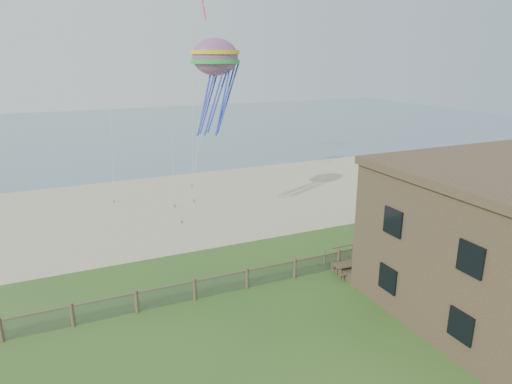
# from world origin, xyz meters

# --- Properties ---
(ground) EXTENTS (160.00, 160.00, 0.00)m
(ground) POSITION_xyz_m (0.00, 0.00, 0.00)
(ground) COLOR #2B531C
(ground) RESTS_ON ground
(sand_beach) EXTENTS (72.00, 20.00, 0.02)m
(sand_beach) POSITION_xyz_m (0.00, 22.00, 0.00)
(sand_beach) COLOR #BBAF87
(sand_beach) RESTS_ON ground
(ocean) EXTENTS (160.00, 68.00, 0.02)m
(ocean) POSITION_xyz_m (0.00, 66.00, 0.00)
(ocean) COLOR slate
(ocean) RESTS_ON ground
(chainlink_fence) EXTENTS (36.20, 0.20, 1.25)m
(chainlink_fence) POSITION_xyz_m (0.00, 6.00, 0.55)
(chainlink_fence) COLOR #4A3A29
(chainlink_fence) RESTS_ON ground
(motel_deck) EXTENTS (15.00, 2.00, 0.50)m
(motel_deck) POSITION_xyz_m (13.00, 5.00, 0.25)
(motel_deck) COLOR brown
(motel_deck) RESTS_ON ground
(picnic_table) EXTENTS (1.88, 1.48, 0.74)m
(picnic_table) POSITION_xyz_m (6.09, 5.00, 0.37)
(picnic_table) COLOR brown
(picnic_table) RESTS_ON ground
(octopus_kite) EXTENTS (3.96, 3.44, 6.82)m
(octopus_kite) POSITION_xyz_m (1.44, 14.45, 10.54)
(octopus_kite) COLOR #FF4028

